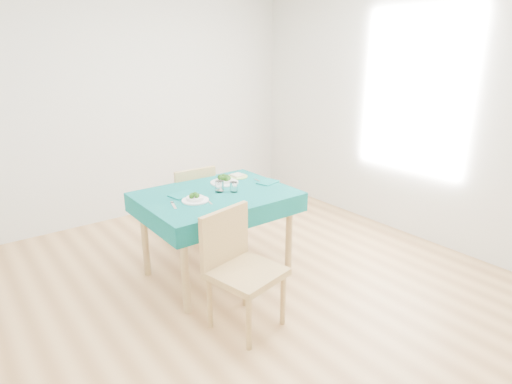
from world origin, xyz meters
TOP-DOWN VIEW (x-y plane):
  - room_shell at (0.00, 0.00)m, footprint 4.02×4.52m
  - table at (-0.12, 0.40)m, footprint 1.23×0.93m
  - chair_near at (-0.36, -0.37)m, footprint 0.54×0.57m
  - chair_far at (-0.04, 1.06)m, footprint 0.43×0.47m
  - bowl_near at (-0.35, 0.33)m, footprint 0.21×0.21m
  - bowl_far at (0.09, 0.59)m, footprint 0.25×0.25m
  - fork_near at (-0.54, 0.34)m, footprint 0.07×0.16m
  - knife_near at (-0.27, 0.28)m, footprint 0.06×0.21m
  - fork_far at (-0.03, 0.49)m, footprint 0.06×0.16m
  - knife_far at (0.37, 0.41)m, footprint 0.04×0.24m
  - napkin_near at (-0.37, 0.51)m, footprint 0.24×0.19m
  - napkin_far at (0.41, 0.36)m, footprint 0.22×0.17m
  - tumbler_center at (-0.08, 0.41)m, footprint 0.07×0.07m
  - tumbler_side at (0.02, 0.34)m, footprint 0.07×0.07m
  - side_plate at (0.30, 0.68)m, footprint 0.20×0.20m
  - bread_slice at (0.30, 0.68)m, footprint 0.12×0.12m

SIDE VIEW (x-z plane):
  - table at x=-0.12m, z-range 0.00..0.76m
  - chair_far at x=-0.04m, z-range 0.00..1.02m
  - chair_near at x=-0.36m, z-range 0.00..1.12m
  - fork_far at x=-0.03m, z-range 0.76..0.76m
  - fork_near at x=-0.54m, z-range 0.76..0.76m
  - knife_near at x=-0.27m, z-range 0.76..0.76m
  - knife_far at x=0.37m, z-range 0.76..0.76m
  - side_plate at x=0.30m, z-range 0.76..0.77m
  - napkin_far at x=0.41m, z-range 0.76..0.77m
  - napkin_near at x=-0.37m, z-range 0.76..0.77m
  - bread_slice at x=0.30m, z-range 0.77..0.78m
  - bowl_near at x=-0.35m, z-range 0.76..0.82m
  - bowl_far at x=0.09m, z-range 0.76..0.83m
  - tumbler_side at x=0.02m, z-range 0.76..0.84m
  - tumbler_center at x=-0.08m, z-range 0.76..0.85m
  - room_shell at x=0.00m, z-range -0.02..2.71m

